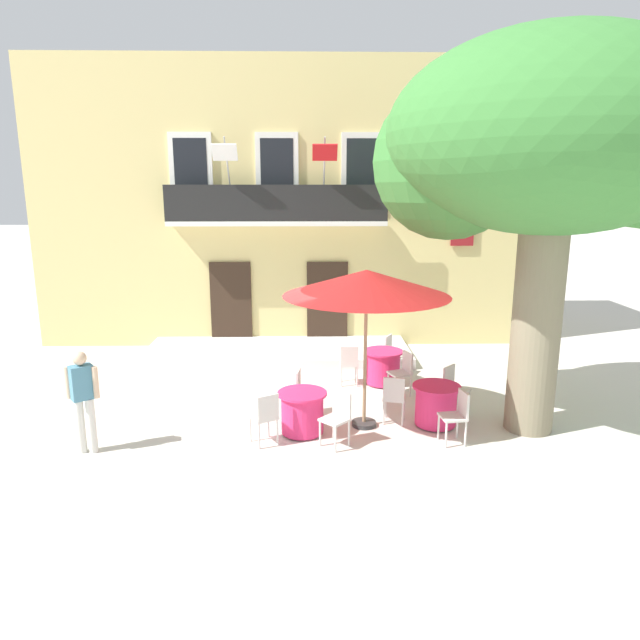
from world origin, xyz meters
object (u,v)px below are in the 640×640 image
cafe_chair_middle_0 (392,352)px  cafe_table_front (436,405)px  cafe_chair_middle_1 (349,362)px  cafe_umbrella (367,284)px  cafe_chair_near_tree_0 (265,415)px  cafe_chair_near_tree_1 (338,415)px  cafe_table_near_tree (302,412)px  cafe_chair_front_2 (453,386)px  cafe_chair_near_tree_2 (304,390)px  pedestrian_near_entrance (83,396)px  cafe_chair_front_0 (394,396)px  cafe_table_middle (383,367)px  cafe_chair_front_1 (457,413)px  cafe_chair_middle_2 (403,370)px  plane_tree (546,145)px

cafe_chair_middle_0 → cafe_table_front: 2.98m
cafe_chair_middle_1 → cafe_umbrella: cafe_umbrella is taller
cafe_chair_near_tree_0 → cafe_chair_near_tree_1: 1.20m
cafe_table_near_tree → cafe_chair_front_2: cafe_chair_front_2 is taller
cafe_chair_near_tree_0 → cafe_chair_near_tree_2: same height
cafe_table_front → pedestrian_near_entrance: bearing=-170.9°
cafe_umbrella → cafe_chair_front_0: bearing=9.7°
cafe_table_near_tree → cafe_chair_middle_1: size_ratio=0.95×
cafe_chair_middle_0 → cafe_chair_front_2: same height
cafe_chair_near_tree_2 → cafe_table_middle: bearing=46.2°
cafe_chair_near_tree_1 → cafe_chair_middle_0: size_ratio=1.00×
cafe_chair_front_0 → cafe_chair_front_2: same height
cafe_chair_near_tree_0 → cafe_chair_front_1: same height
cafe_table_near_tree → cafe_chair_middle_2: (2.07, 1.87, 0.14)m
cafe_chair_front_2 → cafe_chair_near_tree_1: bearing=-149.2°
cafe_chair_near_tree_1 → cafe_table_middle: size_ratio=1.05×
cafe_chair_near_tree_1 → cafe_table_middle: cafe_chair_near_tree_1 is taller
cafe_chair_near_tree_2 → cafe_table_near_tree: bearing=-91.7°
plane_tree → cafe_table_near_tree: (-3.96, -0.16, -4.49)m
cafe_chair_middle_1 → cafe_chair_front_2: same height
pedestrian_near_entrance → cafe_table_near_tree: bearing=10.7°
cafe_chair_near_tree_0 → cafe_chair_front_0: (2.27, 0.84, 0.00)m
plane_tree → cafe_chair_middle_0: plane_tree is taller
cafe_chair_near_tree_1 → cafe_chair_middle_1: bearing=82.2°
cafe_table_front → cafe_table_middle: bearing=106.3°
cafe_table_near_tree → plane_tree: bearing=2.4°
cafe_table_front → cafe_chair_middle_1: bearing=122.9°
cafe_chair_front_1 → cafe_chair_middle_0: bearing=98.4°
cafe_chair_near_tree_1 → cafe_table_front: bearing=22.7°
cafe_chair_middle_2 → cafe_table_front: 1.62m
cafe_chair_middle_2 → cafe_umbrella: 2.78m
cafe_table_front → cafe_chair_front_1: 0.77m
cafe_table_near_tree → cafe_table_middle: 3.09m
cafe_table_near_tree → cafe_chair_front_1: (2.60, -0.44, 0.14)m
cafe_chair_front_1 → cafe_chair_front_2: (0.27, 1.33, 0.00)m
plane_tree → cafe_chair_middle_1: plane_tree is taller
cafe_chair_near_tree_0 → cafe_chair_near_tree_2: (0.63, 1.20, 0.00)m
cafe_chair_middle_2 → cafe_umbrella: cafe_umbrella is taller
cafe_chair_middle_1 → cafe_chair_front_0: bearing=-72.3°
plane_tree → cafe_chair_front_2: size_ratio=7.30×
plane_tree → cafe_table_near_tree: plane_tree is taller
cafe_table_middle → cafe_table_front: size_ratio=1.00×
cafe_chair_near_tree_2 → cafe_table_front: cafe_chair_near_tree_2 is taller
cafe_chair_middle_2 → cafe_chair_middle_0: bearing=90.8°
cafe_chair_middle_0 → cafe_chair_middle_1: (-1.05, -0.77, 0.00)m
cafe_chair_middle_1 → cafe_table_front: 2.60m
cafe_table_front → cafe_chair_front_1: (0.19, -0.73, 0.14)m
cafe_chair_middle_0 → cafe_umbrella: bearing=-107.6°
cafe_table_near_tree → cafe_chair_near_tree_2: bearing=88.3°
cafe_chair_middle_2 → cafe_chair_front_2: same height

